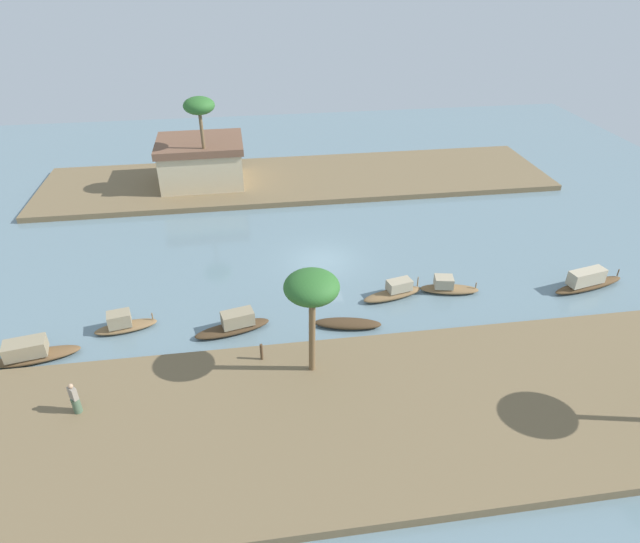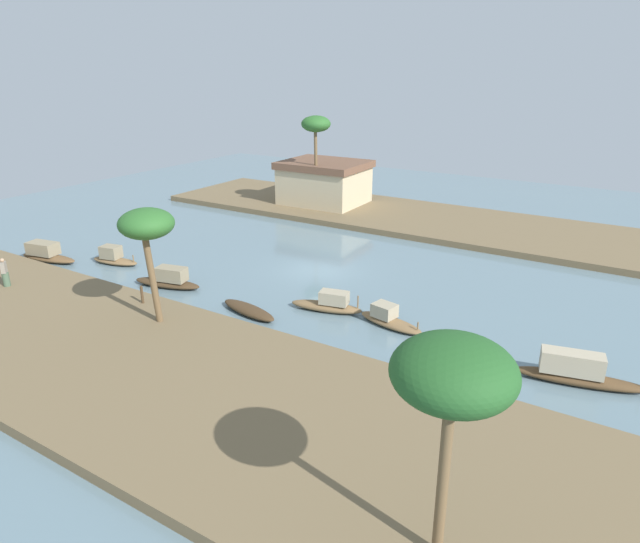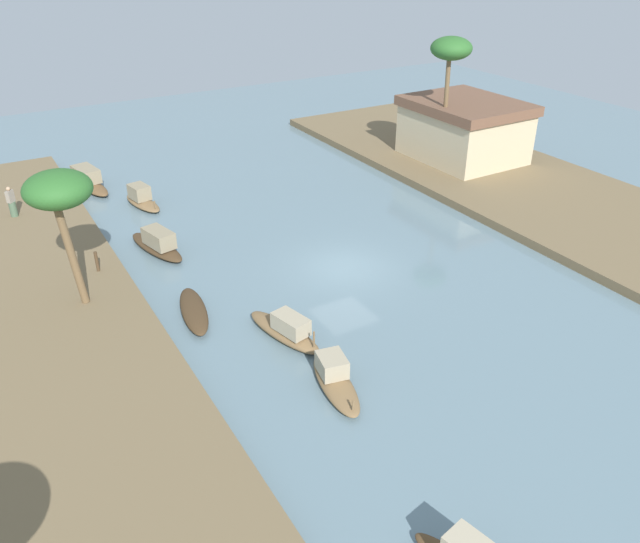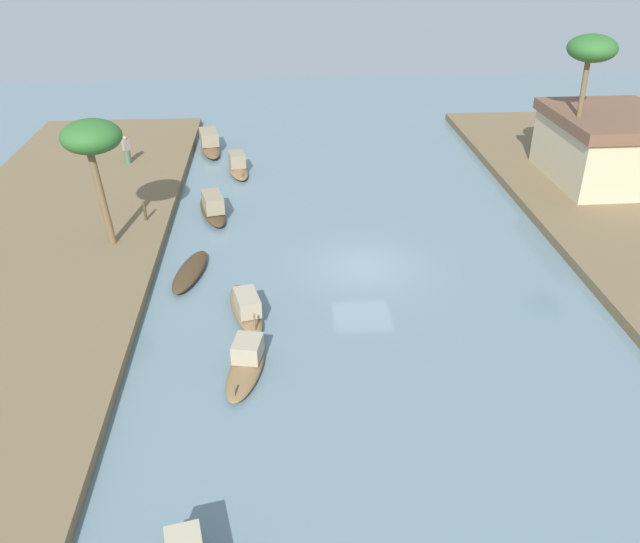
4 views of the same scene
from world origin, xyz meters
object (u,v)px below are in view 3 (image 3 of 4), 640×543
at_px(sampan_upstream_small, 286,330).
at_px(sampan_near_left_bank, 88,181).
at_px(sampan_open_hull, 335,378).
at_px(sampan_with_tall_canopy, 142,199).
at_px(person_on_near_bank, 12,204).
at_px(sampan_with_red_awning, 157,244).
at_px(riverside_building, 464,129).
at_px(sampan_downstream_large, 194,311).
at_px(palm_tree_right_tall, 451,52).
at_px(mooring_post, 97,261).
at_px(palm_tree_left_near, 58,192).

relative_size(sampan_upstream_small, sampan_near_left_bank, 0.89).
bearing_deg(sampan_open_hull, sampan_with_tall_canopy, -165.50).
bearing_deg(person_on_near_bank, sampan_with_red_awning, 83.57).
xyz_separation_m(sampan_with_tall_canopy, riverside_building, (3.55, 19.66, 1.87)).
bearing_deg(riverside_building, sampan_downstream_large, -69.26).
bearing_deg(sampan_upstream_small, sampan_downstream_large, -156.63).
bearing_deg(sampan_open_hull, sampan_near_left_bank, -161.30).
bearing_deg(sampan_with_red_awning, sampan_open_hull, -4.28).
xyz_separation_m(sampan_downstream_large, sampan_open_hull, (6.53, 2.50, 0.14)).
bearing_deg(person_on_near_bank, palm_tree_right_tall, 123.88).
distance_m(sampan_downstream_large, person_on_near_bank, 13.77).
bearing_deg(sampan_with_red_awning, palm_tree_right_tall, 82.43).
distance_m(sampan_upstream_small, sampan_downstream_large, 4.04).
height_order(sampan_with_red_awning, mooring_post, mooring_post).
distance_m(sampan_downstream_large, riverside_building, 22.84).
bearing_deg(sampan_downstream_large, sampan_upstream_small, 47.79).
xyz_separation_m(sampan_near_left_bank, sampan_with_tall_canopy, (4.11, 1.90, -0.08)).
xyz_separation_m(mooring_post, riverside_building, (-3.65, 23.65, 1.38)).
bearing_deg(sampan_near_left_bank, sampan_upstream_small, -2.16).
bearing_deg(sampan_open_hull, palm_tree_left_near, -133.96).
relative_size(mooring_post, riverside_building, 0.13).
distance_m(sampan_near_left_bank, mooring_post, 11.51).
relative_size(sampan_with_red_awning, person_on_near_bank, 2.64).
height_order(sampan_near_left_bank, riverside_building, riverside_building).
bearing_deg(palm_tree_left_near, sampan_open_hull, 34.72).
bearing_deg(sampan_near_left_bank, palm_tree_right_tall, 56.85).
relative_size(sampan_upstream_small, sampan_with_red_awning, 0.92).
xyz_separation_m(sampan_downstream_large, mooring_post, (-4.77, -2.52, 0.69)).
distance_m(mooring_post, riverside_building, 23.97).
height_order(sampan_downstream_large, sampan_with_red_awning, sampan_with_red_awning).
bearing_deg(palm_tree_right_tall, sampan_with_red_awning, -84.24).
bearing_deg(sampan_open_hull, palm_tree_right_tall, 142.54).
bearing_deg(sampan_downstream_large, sampan_with_tall_canopy, -175.68).
height_order(sampan_with_red_awning, person_on_near_bank, person_on_near_bank).
bearing_deg(sampan_with_tall_canopy, person_on_near_bank, -109.11).
bearing_deg(sampan_with_tall_canopy, sampan_downstream_large, -18.06).
relative_size(sampan_downstream_large, palm_tree_right_tall, 0.50).
height_order(sampan_near_left_bank, person_on_near_bank, person_on_near_bank).
bearing_deg(riverside_building, palm_tree_right_tall, -78.24).
bearing_deg(mooring_post, sampan_near_left_bank, 169.54).
height_order(sampan_with_red_awning, palm_tree_left_near, palm_tree_left_near).
bearing_deg(sampan_open_hull, sampan_downstream_large, -147.75).
relative_size(person_on_near_bank, palm_tree_left_near, 0.29).
distance_m(person_on_near_bank, mooring_post, 8.42).
height_order(sampan_near_left_bank, mooring_post, mooring_post).
relative_size(sampan_open_hull, palm_tree_left_near, 0.66).
distance_m(sampan_with_red_awning, person_on_near_bank, 8.64).
distance_m(sampan_upstream_small, mooring_post, 9.42).
bearing_deg(riverside_building, sampan_near_left_bank, -110.55).
bearing_deg(sampan_with_tall_canopy, sampan_near_left_bank, -166.22).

